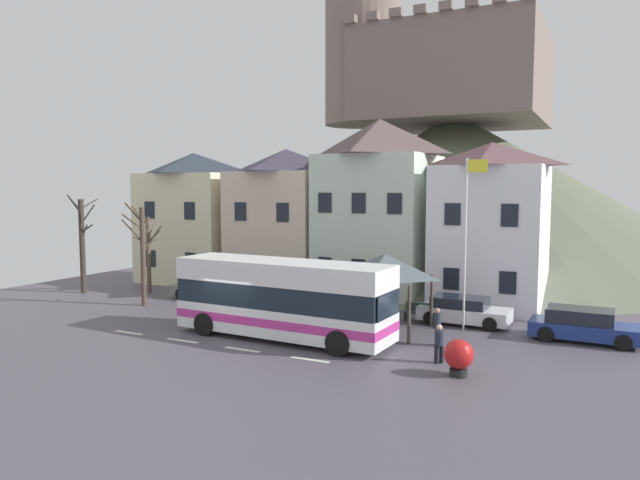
{
  "coord_description": "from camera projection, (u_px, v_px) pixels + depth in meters",
  "views": [
    {
      "loc": [
        14.34,
        -19.91,
        6.32
      ],
      "look_at": [
        2.31,
        3.91,
        3.96
      ],
      "focal_mm": 32.72,
      "sensor_mm": 36.0,
      "label": 1
    }
  ],
  "objects": [
    {
      "name": "bus_shelter",
      "position": [
        385.0,
        266.0,
        25.84
      ],
      "size": [
        3.6,
        3.6,
        3.44
      ],
      "color": "#473D33",
      "rests_on": "ground_plane"
    },
    {
      "name": "parked_car_00",
      "position": [
        463.0,
        311.0,
        27.23
      ],
      "size": [
        4.15,
        2.06,
        1.27
      ],
      "rotation": [
        0.0,
        0.0,
        -0.02
      ],
      "color": "white",
      "rests_on": "ground_plane"
    },
    {
      "name": "ground_plane",
      "position": [
        230.0,
        339.0,
        24.7
      ],
      "size": [
        40.0,
        60.0,
        0.07
      ],
      "color": "#504A54"
    },
    {
      "name": "transit_bus",
      "position": [
        283.0,
        300.0,
        24.43
      ],
      "size": [
        9.64,
        2.9,
        3.31
      ],
      "rotation": [
        0.0,
        0.0,
        -0.04
      ],
      "color": "white",
      "rests_on": "ground_plane"
    },
    {
      "name": "parked_car_02",
      "position": [
        583.0,
        325.0,
        24.15
      ],
      "size": [
        4.33,
        1.99,
        1.35
      ],
      "rotation": [
        0.0,
        0.0,
        -0.02
      ],
      "color": "navy",
      "rests_on": "ground_plane"
    },
    {
      "name": "townhouse_03",
      "position": [
        490.0,
        226.0,
        30.72
      ],
      "size": [
        5.48,
        5.08,
        8.72
      ],
      "color": "white",
      "rests_on": "ground_plane"
    },
    {
      "name": "townhouse_00",
      "position": [
        195.0,
        218.0,
        39.5
      ],
      "size": [
        6.58,
        5.06,
        8.7
      ],
      "color": "beige",
      "rests_on": "ground_plane"
    },
    {
      "name": "parked_car_03",
      "position": [
        300.0,
        293.0,
        31.48
      ],
      "size": [
        4.1,
        2.39,
        1.36
      ],
      "rotation": [
        0.0,
        0.0,
        3.29
      ],
      "color": "navy",
      "rests_on": "ground_plane"
    },
    {
      "name": "parked_car_01",
      "position": [
        209.0,
        288.0,
        33.26
      ],
      "size": [
        4.56,
        2.04,
        1.34
      ],
      "rotation": [
        0.0,
        0.0,
        -0.04
      ],
      "color": "slate",
      "rests_on": "ground_plane"
    },
    {
      "name": "bare_tree_02",
      "position": [
        82.0,
        244.0,
        35.14
      ],
      "size": [
        1.05,
        1.79,
        5.97
      ],
      "color": "#382D28",
      "rests_on": "ground_plane"
    },
    {
      "name": "pedestrian_01",
      "position": [
        437.0,
        326.0,
        23.42
      ],
      "size": [
        0.3,
        0.36,
        1.54
      ],
      "color": "#2D2D38",
      "rests_on": "ground_plane"
    },
    {
      "name": "public_bench",
      "position": [
        421.0,
        312.0,
        27.72
      ],
      "size": [
        1.62,
        0.48,
        0.87
      ],
      "color": "#33473D",
      "rests_on": "ground_plane"
    },
    {
      "name": "harbour_buoy",
      "position": [
        459.0,
        356.0,
        19.62
      ],
      "size": [
        1.01,
        1.01,
        1.26
      ],
      "color": "black",
      "rests_on": "ground_plane"
    },
    {
      "name": "bare_tree_00",
      "position": [
        148.0,
        251.0,
        35.19
      ],
      "size": [
        1.29,
        1.79,
        5.32
      ],
      "color": "brown",
      "rests_on": "ground_plane"
    },
    {
      "name": "townhouse_01",
      "position": [
        286.0,
        219.0,
        36.73
      ],
      "size": [
        5.83,
        5.85,
        8.78
      ],
      "color": "beige",
      "rests_on": "ground_plane"
    },
    {
      "name": "hilltop_castle",
      "position": [
        452.0,
        180.0,
        49.85
      ],
      "size": [
        43.34,
        43.34,
        22.65
      ],
      "color": "#5C634F",
      "rests_on": "ground_plane"
    },
    {
      "name": "pedestrian_00",
      "position": [
        439.0,
        342.0,
        21.07
      ],
      "size": [
        0.34,
        0.34,
        1.42
      ],
      "color": "black",
      "rests_on": "ground_plane"
    },
    {
      "name": "townhouse_02",
      "position": [
        379.0,
        208.0,
        34.0
      ],
      "size": [
        6.08,
        6.11,
        10.32
      ],
      "color": "silver",
      "rests_on": "ground_plane"
    },
    {
      "name": "bare_tree_01",
      "position": [
        142.0,
        253.0,
        31.3
      ],
      "size": [
        1.31,
        1.92,
        5.59
      ],
      "color": "#47382D",
      "rests_on": "ground_plane"
    },
    {
      "name": "flagpole",
      "position": [
        467.0,
        232.0,
        25.68
      ],
      "size": [
        0.95,
        0.1,
        7.65
      ],
      "color": "silver",
      "rests_on": "ground_plane"
    }
  ]
}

